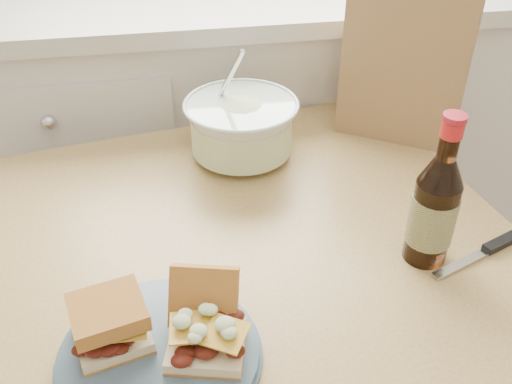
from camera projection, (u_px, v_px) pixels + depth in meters
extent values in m
cube|color=silver|center=(249.00, 145.00, 1.76)|extent=(2.40, 0.60, 0.90)
cube|color=tan|center=(259.00, 256.00, 0.96)|extent=(1.01, 1.01, 0.04)
cube|color=tan|center=(52.00, 301.00, 1.37)|extent=(0.07, 0.07, 0.69)
cube|color=tan|center=(345.00, 233.00, 1.58)|extent=(0.07, 0.07, 0.69)
cylinder|color=#43596C|center=(160.00, 354.00, 0.76)|extent=(0.27, 0.27, 0.02)
cube|color=beige|center=(113.00, 336.00, 0.76)|extent=(0.11, 0.11, 0.02)
cube|color=gold|center=(110.00, 321.00, 0.75)|extent=(0.07, 0.07, 0.00)
cube|color=#B47C2F|center=(107.00, 312.00, 0.74)|extent=(0.11, 0.11, 0.03)
cube|color=beige|center=(207.00, 345.00, 0.75)|extent=(0.12, 0.11, 0.02)
cube|color=gold|center=(205.00, 329.00, 0.73)|extent=(0.07, 0.07, 0.00)
cube|color=#B47C2F|center=(204.00, 297.00, 0.78)|extent=(0.11, 0.09, 0.08)
cone|color=silver|center=(242.00, 130.00, 1.15)|extent=(0.22, 0.22, 0.12)
cylinder|color=silver|center=(242.00, 132.00, 1.15)|extent=(0.20, 0.20, 0.08)
torus|color=silver|center=(241.00, 104.00, 1.12)|extent=(0.23, 0.23, 0.01)
cylinder|color=silver|center=(228.00, 81.00, 1.12)|extent=(0.07, 0.08, 0.15)
cylinder|color=black|center=(431.00, 221.00, 0.89)|extent=(0.07, 0.07, 0.14)
cone|color=black|center=(443.00, 171.00, 0.83)|extent=(0.07, 0.07, 0.04)
cylinder|color=black|center=(450.00, 140.00, 0.80)|extent=(0.03, 0.03, 0.06)
cylinder|color=red|center=(453.00, 129.00, 0.79)|extent=(0.03, 0.03, 0.02)
cylinder|color=#AF2030|center=(455.00, 118.00, 0.78)|extent=(0.03, 0.03, 0.01)
cylinder|color=#343E1F|center=(432.00, 219.00, 0.89)|extent=(0.07, 0.07, 0.08)
cube|color=silver|center=(465.00, 262.00, 0.91)|extent=(0.13, 0.06, 0.00)
cube|color=black|center=(502.00, 242.00, 0.95)|extent=(0.08, 0.04, 0.01)
cube|color=#9F7D4C|center=(408.00, 58.00, 1.19)|extent=(0.29, 0.27, 0.32)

